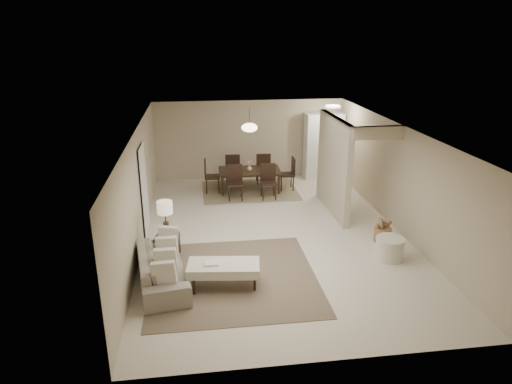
{
  "coord_description": "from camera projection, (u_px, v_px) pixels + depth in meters",
  "views": [
    {
      "loc": [
        -1.71,
        -9.73,
        4.52
      ],
      "look_at": [
        -0.39,
        0.02,
        1.05
      ],
      "focal_mm": 32.0,
      "sensor_mm": 36.0,
      "label": 1
    }
  ],
  "objects": [
    {
      "name": "floor",
      "position": [
        273.0,
        233.0,
        10.82
      ],
      "size": [
        9.0,
        9.0,
        0.0
      ],
      "primitive_type": "plane",
      "color": "beige",
      "rests_on": "ground"
    },
    {
      "name": "ottoman_bench",
      "position": [
        224.0,
        268.0,
        8.43
      ],
      "size": [
        1.39,
        0.76,
        0.48
      ],
      "rotation": [
        0.0,
        0.0,
        -0.12
      ],
      "color": "beige",
      "rests_on": "living_rug"
    },
    {
      "name": "right_wall",
      "position": [
        398.0,
        178.0,
        10.78
      ],
      "size": [
        0.0,
        9.0,
        9.0
      ],
      "primitive_type": "plane",
      "rotation": [
        1.57,
        0.0,
        -1.57
      ],
      "color": "tan",
      "rests_on": "floor"
    },
    {
      "name": "back_wall",
      "position": [
        249.0,
        140.0,
        14.61
      ],
      "size": [
        6.0,
        0.0,
        6.0
      ],
      "primitive_type": "plane",
      "rotation": [
        1.57,
        0.0,
        0.0
      ],
      "color": "tan",
      "rests_on": "floor"
    },
    {
      "name": "dining_table",
      "position": [
        250.0,
        181.0,
        13.59
      ],
      "size": [
        1.85,
        1.07,
        0.64
      ],
      "primitive_type": "imported",
      "rotation": [
        0.0,
        0.0,
        -0.03
      ],
      "color": "black",
      "rests_on": "dining_rug"
    },
    {
      "name": "dining_chairs",
      "position": [
        250.0,
        175.0,
        13.53
      ],
      "size": [
        2.67,
        1.96,
        0.99
      ],
      "color": "black",
      "rests_on": "dining_rug"
    },
    {
      "name": "left_wall",
      "position": [
        139.0,
        189.0,
        10.02
      ],
      "size": [
        0.0,
        9.0,
        9.0
      ],
      "primitive_type": "plane",
      "rotation": [
        1.57,
        0.0,
        1.57
      ],
      "color": "tan",
      "rests_on": "floor"
    },
    {
      "name": "side_table",
      "position": [
        167.0,
        246.0,
        9.6
      ],
      "size": [
        0.53,
        0.53,
        0.5
      ],
      "primitive_type": "cube",
      "rotation": [
        0.0,
        0.0,
        -0.2
      ],
      "color": "black",
      "rests_on": "floor"
    },
    {
      "name": "sofa",
      "position": [
        162.0,
        268.0,
        8.59
      ],
      "size": [
        2.21,
        1.13,
        0.62
      ],
      "primitive_type": "imported",
      "rotation": [
        0.0,
        0.0,
        1.72
      ],
      "color": "gray",
      "rests_on": "floor"
    },
    {
      "name": "ceiling",
      "position": [
        274.0,
        129.0,
        9.98
      ],
      "size": [
        9.0,
        9.0,
        0.0
      ],
      "primitive_type": "plane",
      "rotation": [
        3.14,
        0.0,
        0.0
      ],
      "color": "white",
      "rests_on": "back_wall"
    },
    {
      "name": "partition",
      "position": [
        334.0,
        165.0,
        11.8
      ],
      "size": [
        0.15,
        2.5,
        2.5
      ],
      "primitive_type": "cube",
      "color": "tan",
      "rests_on": "floor"
    },
    {
      "name": "wicker_basket",
      "position": [
        382.0,
        234.0,
        10.35
      ],
      "size": [
        0.41,
        0.41,
        0.33
      ],
      "primitive_type": "cylinder",
      "rotation": [
        0.0,
        0.0,
        0.05
      ],
      "color": "brown",
      "rests_on": "floor"
    },
    {
      "name": "flush_light",
      "position": [
        333.0,
        106.0,
        13.28
      ],
      "size": [
        0.44,
        0.44,
        0.05
      ],
      "primitive_type": "cylinder",
      "color": "white",
      "rests_on": "ceiling"
    },
    {
      "name": "yellow_mat",
      "position": [
        335.0,
        195.0,
        13.31
      ],
      "size": [
        0.97,
        0.7,
        0.01
      ],
      "primitive_type": "cube",
      "rotation": [
        0.0,
        0.0,
        -0.18
      ],
      "color": "yellow",
      "rests_on": "floor"
    },
    {
      "name": "dining_rug",
      "position": [
        250.0,
        191.0,
        13.7
      ],
      "size": [
        2.8,
        2.1,
        0.01
      ],
      "primitive_type": "cube",
      "color": "#7F704F",
      "rests_on": "floor"
    },
    {
      "name": "pantry_cabinet",
      "position": [
        323.0,
        146.0,
        14.64
      ],
      "size": [
        1.2,
        0.55,
        2.1
      ],
      "primitive_type": "cube",
      "color": "white",
      "rests_on": "floor"
    },
    {
      "name": "round_pouf",
      "position": [
        390.0,
        249.0,
        9.53
      ],
      "size": [
        0.6,
        0.6,
        0.47
      ],
      "primitive_type": "cylinder",
      "color": "beige",
      "rests_on": "floor"
    },
    {
      "name": "table_lamp",
      "position": [
        165.0,
        210.0,
        9.33
      ],
      "size": [
        0.32,
        0.32,
        0.76
      ],
      "color": "#4C3920",
      "rests_on": "side_table"
    },
    {
      "name": "living_rug",
      "position": [
        233.0,
        277.0,
        8.86
      ],
      "size": [
        3.2,
        3.2,
        0.01
      ],
      "primitive_type": "cube",
      "color": "brown",
      "rests_on": "floor"
    },
    {
      "name": "pendant_light",
      "position": [
        249.0,
        128.0,
        13.06
      ],
      "size": [
        0.46,
        0.46,
        0.71
      ],
      "color": "#4C3920",
      "rests_on": "ceiling"
    },
    {
      "name": "doorway",
      "position": [
        144.0,
        190.0,
        10.66
      ],
      "size": [
        0.04,
        0.9,
        2.04
      ],
      "primitive_type": "cube",
      "color": "black",
      "rests_on": "floor"
    },
    {
      "name": "vase",
      "position": [
        250.0,
        168.0,
        13.46
      ],
      "size": [
        0.19,
        0.19,
        0.15
      ],
      "primitive_type": "imported",
      "rotation": [
        0.0,
        0.0,
        -0.39
      ],
      "color": "silver",
      "rests_on": "dining_table"
    }
  ]
}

